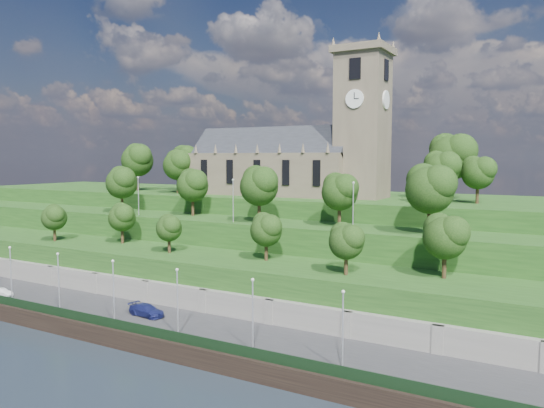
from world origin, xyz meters
The scene contains 16 objects.
ground centered at (0.00, 0.00, 0.00)m, with size 320.00×320.00×0.00m, color #1B252C.
promenade centered at (0.00, 6.00, 1.00)m, with size 160.00×12.00×2.00m, color #2D2D30.
quay_wall centered at (0.00, -0.05, 1.10)m, with size 160.00×0.50×2.20m, color black.
fence centered at (0.00, 0.60, 2.60)m, with size 160.00×0.10×1.20m, color black.
retaining_wall centered at (0.00, 11.97, 2.50)m, with size 160.00×2.10×5.00m.
embankment_lower centered at (0.00, 18.00, 4.00)m, with size 160.00×12.00×8.00m, color #1E4416.
embankment_upper centered at (0.00, 29.00, 6.00)m, with size 160.00×10.00×12.00m, color #1E4416.
hilltop centered at (0.00, 50.00, 7.50)m, with size 160.00×32.00×15.00m, color #1E4416.
church centered at (0.79, 45.98, 22.52)m, with size 38.60×12.35×27.60m.
trees_lower centered at (5.74, 18.34, 12.58)m, with size 68.55×8.70×7.66m.
trees_upper centered at (4.26, 28.03, 17.96)m, with size 62.87×8.94×9.43m.
trees_hilltop centered at (-1.54, 45.29, 21.72)m, with size 75.47×16.75×11.36m.
lamp_posts_promenade centered at (-2.00, 2.50, 6.49)m, with size 60.36×0.36×7.77m.
lamp_posts_upper centered at (0.00, 26.00, 16.03)m, with size 40.36×0.36×6.87m.
car_middle centered at (-25.35, 3.06, 2.60)m, with size 1.26×3.62×1.19m, color #B7B8BC.
car_right centered at (-0.26, 6.31, 2.75)m, with size 2.10×5.18×1.50m, color #171C52.
Camera 1 is at (46.20, -43.38, 22.21)m, focal length 35.00 mm.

